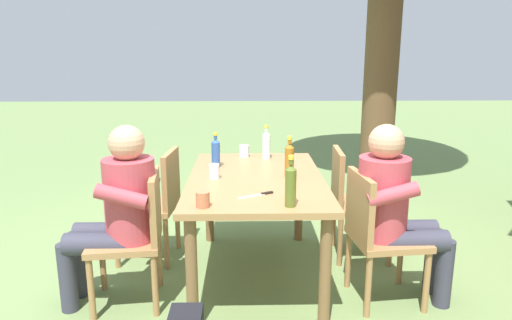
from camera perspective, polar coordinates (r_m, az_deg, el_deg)
name	(u,v)px	position (r m, az deg, el deg)	size (l,w,h in m)	color
ground_plane	(256,276)	(3.50, 0.00, -14.13)	(24.00, 24.00, 0.00)	#6B844C
dining_table	(256,190)	(3.25, 0.00, -3.72)	(1.50, 0.93, 0.76)	#A37547
chair_near_right	(138,232)	(3.07, -14.44, -8.58)	(0.49, 0.49, 0.87)	#A37547
chair_far_right	(376,231)	(3.09, 14.64, -8.45)	(0.48, 0.48, 0.87)	#A37547
chair_far_left	(352,197)	(3.72, 11.79, -4.56)	(0.46, 0.46, 0.87)	#A37547
chair_near_left	(157,199)	(3.68, -12.17, -4.77)	(0.47, 0.47, 0.87)	#A37547
person_in_white_shirt	(118,208)	(3.04, -16.67, -5.65)	(0.47, 0.61, 1.18)	#B7424C
person_in_plaid_shirt	(394,205)	(3.08, 16.74, -5.40)	(0.47, 0.61, 1.18)	#B7424C
bottle_olive	(291,185)	(2.59, 4.31, -3.05)	(0.06, 0.06, 0.30)	#566623
bottle_clear	(266,144)	(3.73, 1.28, 1.95)	(0.06, 0.06, 0.27)	white
bottle_blue	(216,152)	(3.47, -5.00, 0.95)	(0.06, 0.06, 0.26)	#2D56A3
bottle_amber	(289,160)	(3.19, 4.15, 0.05)	(0.06, 0.06, 0.29)	#996019
cup_white	(214,171)	(3.17, -5.20, -1.41)	(0.07, 0.07, 0.10)	white
cup_glass	(244,151)	(3.81, -1.47, 1.12)	(0.08, 0.08, 0.10)	silver
cup_terracotta	(203,199)	(2.61, -6.60, -4.87)	(0.08, 0.08, 0.09)	#BC6B47
table_knife	(258,195)	(2.81, 0.30, -4.32)	(0.13, 0.22, 0.01)	silver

